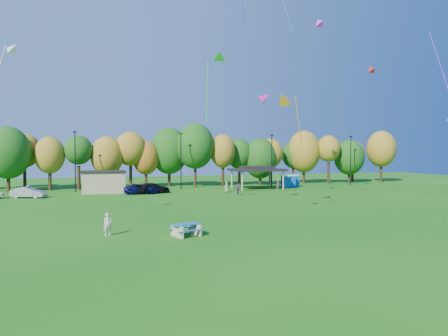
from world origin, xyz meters
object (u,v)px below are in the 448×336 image
object	(u,v)px
porta_potties	(291,181)
car_b	(29,192)
kite_flyer	(108,224)
car_c	(141,189)
picnic_table	(186,229)
car_d	(152,188)

from	to	relation	value
porta_potties	car_b	distance (m)	40.22
porta_potties	kite_flyer	bearing A→B (deg)	-133.64
porta_potties	car_b	size ratio (longest dim) A/B	0.87
car_b	car_c	distance (m)	14.58
picnic_table	car_c	bearing A→B (deg)	71.57
porta_potties	car_c	bearing A→B (deg)	-172.72
porta_potties	car_c	size ratio (longest dim) A/B	0.76
porta_potties	kite_flyer	world-z (taller)	porta_potties
kite_flyer	car_c	bearing A→B (deg)	67.38
kite_flyer	car_d	xyz separation A→B (m)	(6.99, 29.35, -0.04)
porta_potties	car_c	distance (m)	25.66
car_b	car_d	xyz separation A→B (m)	(16.16, 1.18, 0.05)
picnic_table	car_b	size ratio (longest dim) A/B	0.55
car_b	car_c	bearing A→B (deg)	-67.55
car_d	porta_potties	bearing A→B (deg)	-101.07
porta_potties	picnic_table	size ratio (longest dim) A/B	1.57
kite_flyer	car_c	size ratio (longest dim) A/B	0.32
car_c	car_d	size ratio (longest dim) A/B	0.94
picnic_table	car_c	world-z (taller)	car_c
porta_potties	car_c	xyz separation A→B (m)	(-25.45, -3.25, -0.41)
kite_flyer	car_d	size ratio (longest dim) A/B	0.31
kite_flyer	car_c	world-z (taller)	kite_flyer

